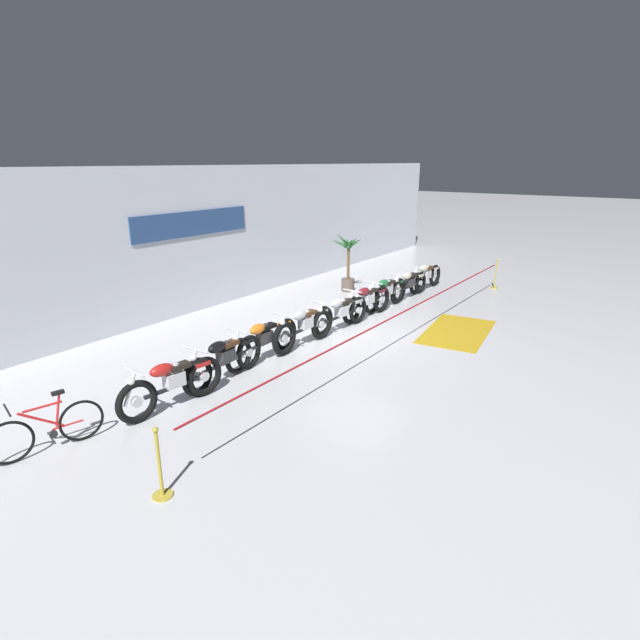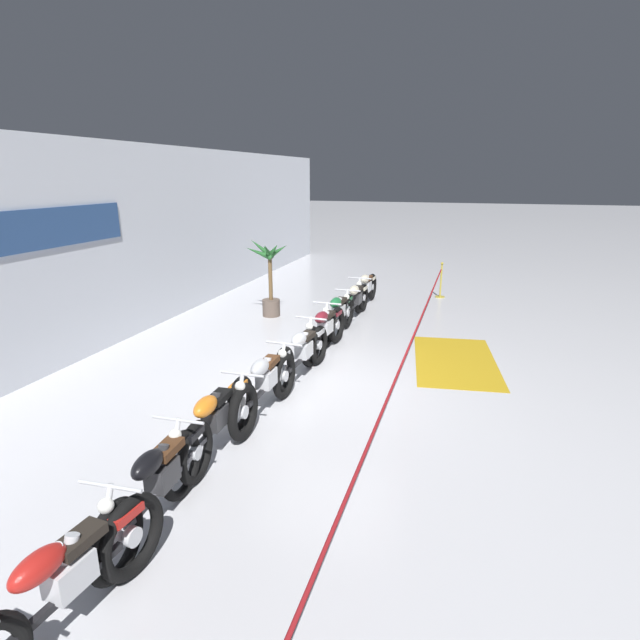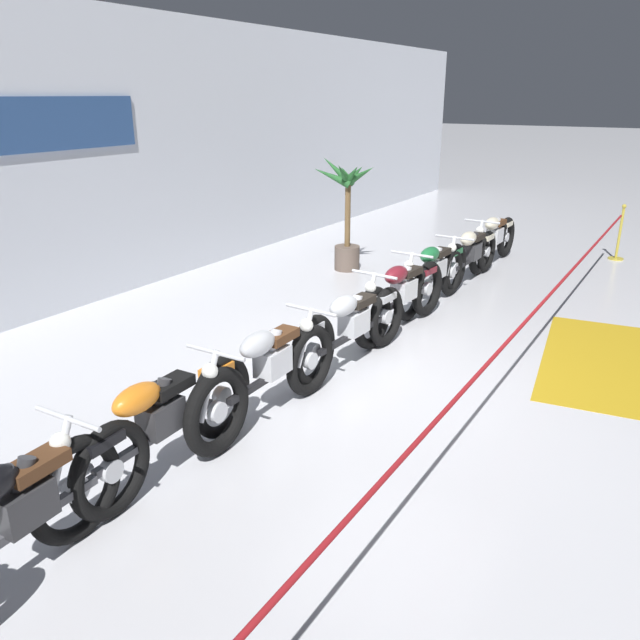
# 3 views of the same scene
# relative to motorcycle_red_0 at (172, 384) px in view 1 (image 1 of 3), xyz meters

# --- Properties ---
(ground_plane) EXTENTS (120.00, 120.00, 0.00)m
(ground_plane) POSITION_rel_motorcycle_red_0_xyz_m (5.41, -0.56, -0.48)
(ground_plane) COLOR silver
(back_wall) EXTENTS (28.00, 0.29, 4.20)m
(back_wall) POSITION_rel_motorcycle_red_0_xyz_m (5.40, 4.56, 1.62)
(back_wall) COLOR silver
(back_wall) RESTS_ON ground
(motorcycle_red_0) EXTENTS (2.19, 0.62, 0.97)m
(motorcycle_red_0) POSITION_rel_motorcycle_red_0_xyz_m (0.00, 0.00, 0.00)
(motorcycle_red_0) COLOR black
(motorcycle_red_0) RESTS_ON ground
(motorcycle_black_1) EXTENTS (2.28, 0.62, 0.96)m
(motorcycle_black_1) POSITION_rel_motorcycle_red_0_xyz_m (1.38, 0.09, -0.00)
(motorcycle_black_1) COLOR black
(motorcycle_black_1) RESTS_ON ground
(motorcycle_orange_2) EXTENTS (2.42, 0.62, 0.97)m
(motorcycle_orange_2) POSITION_rel_motorcycle_red_0_xyz_m (2.65, 0.18, 0.01)
(motorcycle_orange_2) COLOR black
(motorcycle_orange_2) RESTS_ON ground
(motorcycle_silver_3) EXTENTS (2.38, 0.62, 0.98)m
(motorcycle_silver_3) POSITION_rel_motorcycle_red_0_xyz_m (4.00, 0.05, 0.00)
(motorcycle_silver_3) COLOR black
(motorcycle_silver_3) RESTS_ON ground
(motorcycle_silver_4) EXTENTS (2.40, 0.62, 0.96)m
(motorcycle_silver_4) POSITION_rel_motorcycle_red_0_xyz_m (5.42, -0.05, -0.01)
(motorcycle_silver_4) COLOR black
(motorcycle_silver_4) RESTS_ON ground
(motorcycle_maroon_5) EXTENTS (2.28, 0.62, 0.97)m
(motorcycle_maroon_5) POSITION_rel_motorcycle_red_0_xyz_m (6.82, -0.03, -0.00)
(motorcycle_maroon_5) COLOR black
(motorcycle_maroon_5) RESTS_ON ground
(motorcycle_green_6) EXTENTS (2.38, 0.62, 0.97)m
(motorcycle_green_6) POSITION_rel_motorcycle_red_0_xyz_m (8.05, 0.02, -0.00)
(motorcycle_green_6) COLOR black
(motorcycle_green_6) RESTS_ON ground
(motorcycle_cream_7) EXTENTS (2.37, 0.62, 0.95)m
(motorcycle_cream_7) POSITION_rel_motorcycle_red_0_xyz_m (9.47, -0.05, -0.01)
(motorcycle_cream_7) COLOR black
(motorcycle_cream_7) RESTS_ON ground
(motorcycle_cream_8) EXTENTS (2.29, 0.62, 0.96)m
(motorcycle_cream_8) POSITION_rel_motorcycle_red_0_xyz_m (10.82, -0.02, -0.01)
(motorcycle_cream_8) COLOR black
(motorcycle_cream_8) RESTS_ON ground
(bicycle) EXTENTS (1.68, 0.56, 0.95)m
(bicycle) POSITION_rel_motorcycle_red_0_xyz_m (-2.05, 0.41, -0.11)
(bicycle) COLOR black
(bicycle) RESTS_ON ground
(potted_palm_left_of_row) EXTENTS (1.05, 1.03, 2.01)m
(potted_palm_left_of_row) POSITION_rel_motorcycle_red_0_xyz_m (9.12, 2.11, 0.57)
(potted_palm_left_of_row) COLOR brown
(potted_palm_left_of_row) RESTS_ON ground
(stanchion_far_left) EXTENTS (14.07, 0.28, 1.05)m
(stanchion_far_left) POSITION_rel_motorcycle_red_0_xyz_m (3.86, -1.93, 0.29)
(stanchion_far_left) COLOR gold
(stanchion_far_left) RESTS_ON ground
(stanchion_mid_left) EXTENTS (0.28, 0.28, 1.05)m
(stanchion_mid_left) POSITION_rel_motorcycle_red_0_xyz_m (12.49, -1.93, -0.12)
(stanchion_mid_left) COLOR gold
(stanchion_mid_left) RESTS_ON ground
(floor_banner) EXTENTS (3.01, 1.91, 0.01)m
(floor_banner) POSITION_rel_motorcycle_red_0_xyz_m (7.17, -2.62, -0.48)
(floor_banner) COLOR #B78E19
(floor_banner) RESTS_ON ground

